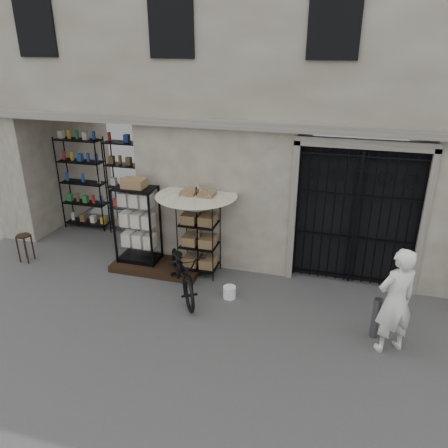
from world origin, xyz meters
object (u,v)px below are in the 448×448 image
(white_bucket, at_px, (229,292))
(wooden_stool, at_px, (25,247))
(display_cabinet, at_px, (138,229))
(steel_bollard, at_px, (376,318))
(market_umbrella, at_px, (197,199))
(bicycle, at_px, (184,293))
(shopkeeper, at_px, (387,348))
(wire_rack, at_px, (199,236))

(white_bucket, height_order, wooden_stool, wooden_stool)
(wooden_stool, bearing_deg, white_bucket, -2.78)
(display_cabinet, bearing_deg, steel_bollard, -13.89)
(market_umbrella, relative_size, bicycle, 1.21)
(white_bucket, xyz_separation_m, steel_bollard, (2.74, -0.51, 0.26))
(market_umbrella, xyz_separation_m, white_bucket, (0.92, -0.77, -1.62))
(white_bucket, xyz_separation_m, bicycle, (-0.95, -0.09, -0.12))
(display_cabinet, distance_m, bicycle, 1.85)
(display_cabinet, distance_m, wooden_stool, 2.77)
(white_bucket, bearing_deg, wooden_stool, 177.22)
(white_bucket, bearing_deg, shopkeeper, -14.85)
(display_cabinet, distance_m, steel_bollard, 5.25)
(wire_rack, distance_m, market_umbrella, 0.86)
(wire_rack, xyz_separation_m, market_umbrella, (-0.02, -0.05, 0.86))
(wooden_stool, height_order, steel_bollard, steel_bollard)
(wooden_stool, bearing_deg, display_cabinet, 10.78)
(bicycle, relative_size, wooden_stool, 3.02)
(white_bucket, bearing_deg, steel_bollard, -10.62)
(display_cabinet, bearing_deg, white_bucket, -17.76)
(white_bucket, distance_m, bicycle, 0.96)
(market_umbrella, distance_m, steel_bollard, 4.12)
(display_cabinet, height_order, bicycle, display_cabinet)
(wire_rack, xyz_separation_m, shopkeeper, (3.87, -1.60, -0.88))
(bicycle, height_order, shopkeeper, bicycle)
(wire_rack, bearing_deg, market_umbrella, -84.49)
(wooden_stool, xyz_separation_m, steel_bollard, (7.72, -0.76, 0.03))
(white_bucket, xyz_separation_m, wooden_stool, (-4.98, 0.24, 0.22))
(bicycle, bearing_deg, wooden_stool, 142.45)
(bicycle, height_order, steel_bollard, bicycle)
(display_cabinet, relative_size, market_umbrella, 0.77)
(bicycle, relative_size, shopkeeper, 1.07)
(display_cabinet, distance_m, market_umbrella, 1.62)
(bicycle, height_order, wooden_stool, bicycle)
(display_cabinet, relative_size, shopkeeper, 1.01)
(steel_bollard, xyz_separation_m, shopkeeper, (0.22, -0.27, -0.38))
(market_umbrella, relative_size, steel_bollard, 3.19)
(wire_rack, distance_m, steel_bollard, 3.92)
(steel_bollard, bearing_deg, wooden_stool, 174.41)
(steel_bollard, relative_size, shopkeeper, 0.41)
(display_cabinet, xyz_separation_m, shopkeeper, (5.28, -1.53, -0.93))
(wire_rack, height_order, shopkeeper, wire_rack)
(wooden_stool, bearing_deg, shopkeeper, -7.37)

